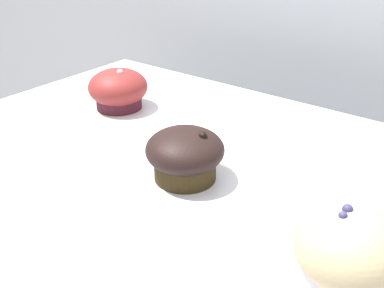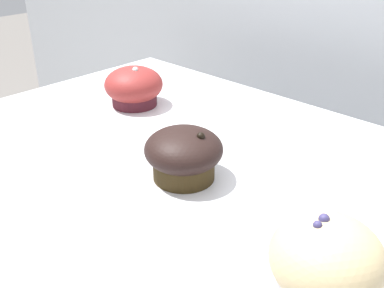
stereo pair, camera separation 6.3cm
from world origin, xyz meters
name	(u,v)px [view 2 (the right image)]	position (x,y,z in m)	size (l,w,h in m)	color
wall_back	(381,97)	(0.00, 0.60, 0.90)	(3.20, 0.10, 1.80)	#B2B7BC
muffin_front_center	(184,154)	(-0.02, -0.04, 0.99)	(0.11, 0.11, 0.08)	#312411
muffin_back_left	(134,87)	(-0.28, 0.08, 0.99)	(0.11, 0.11, 0.08)	#461820
muffin_back_right	(325,265)	(0.23, -0.11, 1.00)	(0.11, 0.11, 0.10)	silver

